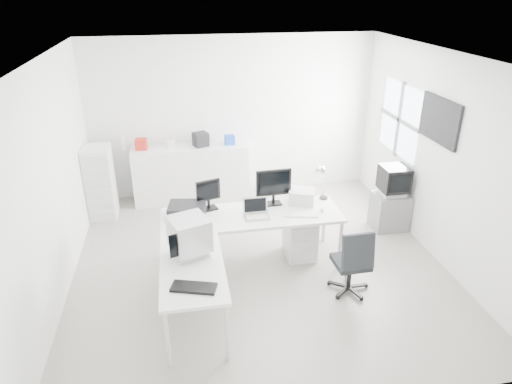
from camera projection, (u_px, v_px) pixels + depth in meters
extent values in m
cube|color=beige|center=(259.00, 263.00, 6.39)|extent=(5.00, 5.00, 0.01)
cube|color=white|center=(259.00, 57.00, 5.21)|extent=(5.00, 5.00, 0.01)
cube|color=silver|center=(233.00, 117.00, 8.03)|extent=(5.00, 0.02, 2.80)
cube|color=silver|center=(52.00, 184.00, 5.40)|extent=(0.02, 5.00, 2.80)
cube|color=silver|center=(439.00, 158.00, 6.20)|extent=(0.02, 5.00, 2.80)
cube|color=silver|center=(300.00, 237.00, 6.45)|extent=(0.40, 0.50, 0.60)
cube|color=black|center=(187.00, 210.00, 6.02)|extent=(0.53, 0.44, 0.17)
cube|color=silver|center=(302.00, 215.00, 6.07)|extent=(0.46, 0.23, 0.02)
sphere|color=silver|center=(322.00, 210.00, 6.15)|extent=(0.06, 0.06, 0.06)
cube|color=silver|center=(302.00, 196.00, 6.38)|extent=(0.42, 0.39, 0.20)
cube|color=black|center=(194.00, 287.00, 4.62)|extent=(0.49, 0.31, 0.03)
cube|color=slate|center=(390.00, 211.00, 7.19)|extent=(0.53, 0.44, 0.58)
cube|color=silver|center=(191.00, 173.00, 8.05)|extent=(1.99, 0.50, 0.99)
cube|color=red|center=(141.00, 144.00, 7.68)|extent=(0.20, 0.18, 0.18)
cube|color=silver|center=(171.00, 144.00, 7.77)|extent=(0.13, 0.12, 0.13)
cube|color=black|center=(201.00, 139.00, 7.82)|extent=(0.30, 0.28, 0.24)
cube|color=#1943AF|center=(230.00, 140.00, 7.92)|extent=(0.17, 0.16, 0.16)
cylinder|color=silver|center=(123.00, 143.00, 7.66)|extent=(0.07, 0.07, 0.22)
cube|color=silver|center=(100.00, 183.00, 7.41)|extent=(0.42, 0.50, 1.21)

